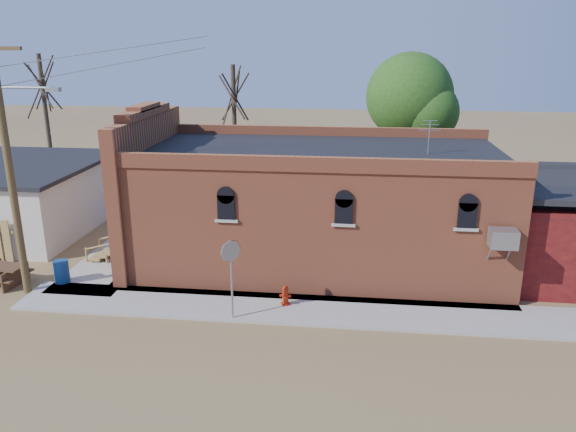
# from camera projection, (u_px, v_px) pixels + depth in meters

# --- Properties ---
(ground) EXTENTS (120.00, 120.00, 0.00)m
(ground) POSITION_uv_depth(u_px,v_px,m) (246.00, 320.00, 18.10)
(ground) COLOR brown
(ground) RESTS_ON ground
(sidewalk_south) EXTENTS (19.00, 2.20, 0.08)m
(sidewalk_south) POSITION_uv_depth(u_px,v_px,m) (295.00, 309.00, 18.77)
(sidewalk_south) COLOR #9E9991
(sidewalk_south) RESTS_ON ground
(sidewalk_west) EXTENTS (2.60, 10.00, 0.08)m
(sidewalk_west) POSITION_uv_depth(u_px,v_px,m) (130.00, 247.00, 24.47)
(sidewalk_west) COLOR #9E9991
(sidewalk_west) RESTS_ON ground
(brick_bar) EXTENTS (16.40, 7.97, 6.30)m
(brick_bar) POSITION_uv_depth(u_px,v_px,m) (311.00, 205.00, 22.43)
(brick_bar) COLOR #C25E3B
(brick_bar) RESTS_ON ground
(red_shed) EXTENTS (5.40, 6.40, 4.30)m
(red_shed) POSITION_uv_depth(u_px,v_px,m) (569.00, 215.00, 21.36)
(red_shed) COLOR #500D13
(red_shed) RESTS_ON ground
(utility_pole) EXTENTS (3.12, 0.26, 9.00)m
(utility_pole) POSITION_uv_depth(u_px,v_px,m) (10.00, 162.00, 18.72)
(utility_pole) COLOR #48361D
(utility_pole) RESTS_ON ground
(tree_bare_near) EXTENTS (2.80, 2.80, 7.65)m
(tree_bare_near) POSITION_uv_depth(u_px,v_px,m) (234.00, 95.00, 28.99)
(tree_bare_near) COLOR #433426
(tree_bare_near) RESTS_ON ground
(tree_bare_far) EXTENTS (2.80, 2.80, 8.16)m
(tree_bare_far) POSITION_uv_depth(u_px,v_px,m) (42.00, 84.00, 31.04)
(tree_bare_far) COLOR #433426
(tree_bare_far) RESTS_ON ground
(tree_leafy) EXTENTS (4.40, 4.40, 8.15)m
(tree_leafy) POSITION_uv_depth(u_px,v_px,m) (410.00, 97.00, 28.47)
(tree_leafy) COLOR #433426
(tree_leafy) RESTS_ON ground
(fire_hydrant) EXTENTS (0.40, 0.40, 0.69)m
(fire_hydrant) POSITION_uv_depth(u_px,v_px,m) (285.00, 295.00, 18.92)
(fire_hydrant) COLOR #A01E09
(fire_hydrant) RESTS_ON sidewalk_south
(stop_sign) EXTENTS (0.53, 0.59, 2.66)m
(stop_sign) POSITION_uv_depth(u_px,v_px,m) (231.00, 259.00, 17.51)
(stop_sign) COLOR #939398
(stop_sign) RESTS_ON sidewalk_south
(trash_barrel) EXTENTS (0.65, 0.65, 0.83)m
(trash_barrel) POSITION_uv_depth(u_px,v_px,m) (62.00, 271.00, 20.69)
(trash_barrel) COLOR navy
(trash_barrel) RESTS_ON sidewalk_west
(picnic_table) EXTENTS (1.98, 1.60, 0.75)m
(picnic_table) POSITION_uv_depth(u_px,v_px,m) (1.00, 272.00, 20.67)
(picnic_table) COLOR #4D311E
(picnic_table) RESTS_ON ground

